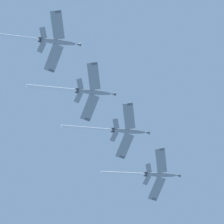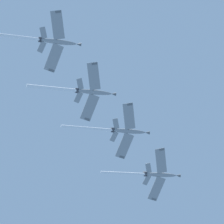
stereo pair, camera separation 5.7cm
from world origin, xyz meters
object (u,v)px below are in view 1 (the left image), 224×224
(jet_second, at_px, (120,131))
(jet_third, at_px, (82,91))
(jet_fourth, at_px, (47,41))
(jet_lead, at_px, (154,174))

(jet_second, distance_m, jet_third, 19.67)
(jet_second, relative_size, jet_fourth, 1.04)
(jet_lead, xyz_separation_m, jet_fourth, (-15.00, -57.94, -10.14))
(jet_lead, distance_m, jet_second, 21.34)
(jet_lead, height_order, jet_third, jet_lead)
(jet_third, bearing_deg, jet_fourth, -100.76)
(jet_lead, relative_size, jet_fourth, 1.00)
(jet_lead, xyz_separation_m, jet_third, (-11.31, -38.51, -8.10))
(jet_lead, height_order, jet_second, jet_lead)
(jet_second, distance_m, jet_fourth, 39.38)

